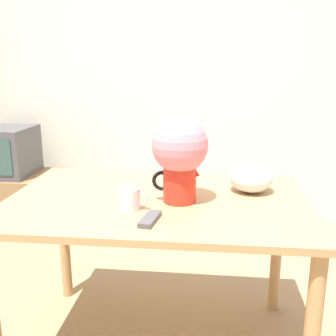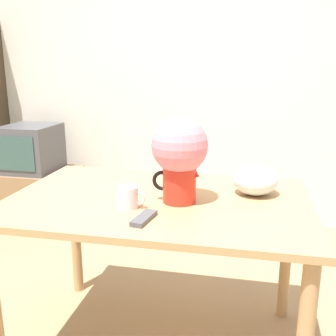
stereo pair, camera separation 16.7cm
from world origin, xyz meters
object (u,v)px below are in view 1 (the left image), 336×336
flower_vase (180,154)px  white_bowl (251,177)px  coffee_mug (130,199)px  tv_set (6,151)px

flower_vase → white_bowl: 0.40m
coffee_mug → tv_set: bearing=132.0°
white_bowl → tv_set: bearing=147.1°
coffee_mug → white_bowl: bearing=29.8°
white_bowl → tv_set: size_ratio=0.44×
coffee_mug → white_bowl: (0.52, 0.30, 0.02)m
coffee_mug → tv_set: 2.05m
coffee_mug → tv_set: size_ratio=0.26×
flower_vase → tv_set: 2.12m
flower_vase → white_bowl: (0.32, 0.18, -0.15)m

